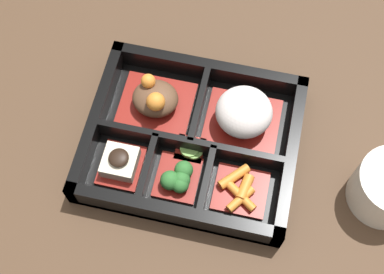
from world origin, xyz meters
name	(u,v)px	position (x,y,z in m)	size (l,w,h in m)	color
ground_plane	(192,145)	(0.00, 0.00, 0.00)	(3.00, 3.00, 0.00)	#4C3523
bento_base	(192,144)	(0.00, 0.00, 0.01)	(0.26, 0.22, 0.01)	black
bento_rim	(191,141)	(0.00, 0.00, 0.02)	(0.26, 0.22, 0.04)	black
bowl_stew	(155,100)	(-0.06, 0.04, 0.03)	(0.09, 0.08, 0.05)	maroon
bowl_rice	(244,113)	(0.06, 0.04, 0.04)	(0.09, 0.08, 0.06)	maroon
bowl_tofu	(120,163)	(-0.08, -0.05, 0.02)	(0.05, 0.06, 0.03)	maroon
bowl_greens	(179,178)	(0.00, -0.06, 0.02)	(0.05, 0.06, 0.03)	maroon
bowl_carrots	(240,190)	(0.07, -0.05, 0.02)	(0.06, 0.06, 0.02)	maroon
bowl_pickles	(191,150)	(0.00, -0.01, 0.02)	(0.04, 0.04, 0.01)	maroon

